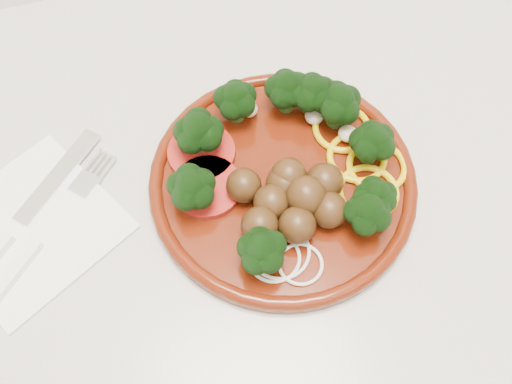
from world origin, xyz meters
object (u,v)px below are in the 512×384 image
object	(u,v)px
napkin	(31,227)
knife	(4,240)
plate	(288,173)
fork	(25,257)

from	to	relation	value
napkin	knife	size ratio (longest dim) A/B	0.87
napkin	plate	bearing A→B (deg)	-4.31
napkin	fork	distance (m)	0.03
plate	knife	xyz separation A→B (m)	(-0.27, 0.01, -0.01)
knife	fork	size ratio (longest dim) A/B	1.12
knife	fork	distance (m)	0.03
plate	napkin	size ratio (longest dim) A/B	1.79
napkin	knife	world-z (taller)	knife
knife	fork	world-z (taller)	knife
plate	fork	size ratio (longest dim) A/B	1.74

